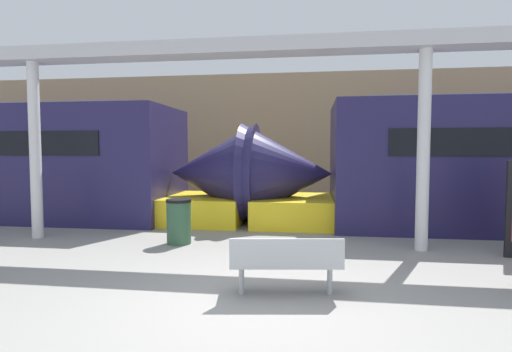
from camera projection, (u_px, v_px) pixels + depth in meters
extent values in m
plane|color=gray|center=(249.00, 303.00, 4.97)|extent=(60.00, 60.00, 0.00)
cube|color=#9E8460|center=(293.00, 136.00, 15.88)|extent=(56.00, 0.20, 5.00)
cone|color=#231E4C|center=(287.00, 173.00, 10.47)|extent=(2.36, 2.63, 2.63)
cube|color=yellow|center=(295.00, 210.00, 10.50)|extent=(2.12, 2.46, 0.70)
cone|color=#231E4C|center=(214.00, 173.00, 10.74)|extent=(2.36, 2.63, 2.63)
cube|color=yellow|center=(206.00, 208.00, 10.83)|extent=(2.12, 2.46, 0.70)
cube|color=#ADB2B7|center=(286.00, 263.00, 5.27)|extent=(1.51, 0.64, 0.04)
cube|color=#ADB2B7|center=(287.00, 252.00, 5.06)|extent=(1.45, 0.24, 0.35)
cylinder|color=#ADB2B7|center=(241.00, 279.00, 5.29)|extent=(0.07, 0.07, 0.39)
cylinder|color=#ADB2B7|center=(330.00, 279.00, 5.28)|extent=(0.07, 0.07, 0.39)
cylinder|color=#2D5138|center=(179.00, 223.00, 8.17)|extent=(0.49, 0.49, 0.86)
cylinder|color=black|center=(179.00, 201.00, 8.15)|extent=(0.52, 0.52, 0.06)
cylinder|color=silver|center=(423.00, 151.00, 7.54)|extent=(0.24, 0.24, 3.80)
cylinder|color=silver|center=(35.00, 151.00, 8.66)|extent=(0.24, 0.24, 3.80)
cube|color=#B7B7BC|center=(426.00, 41.00, 7.41)|extent=(28.00, 0.60, 0.28)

